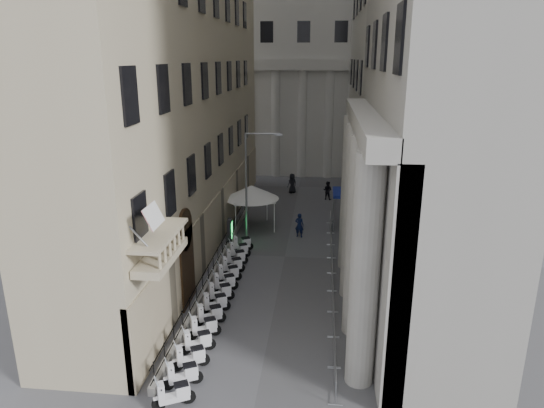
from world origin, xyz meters
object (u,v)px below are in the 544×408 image
(security_tent, at_px, (258,194))
(info_kiosk, at_px, (230,233))
(pedestrian_a, at_px, (299,225))
(scooter_0, at_px, (175,406))
(street_lamp, at_px, (251,179))
(pedestrian_b, at_px, (327,190))

(security_tent, height_order, info_kiosk, security_tent)
(security_tent, relative_size, pedestrian_a, 2.30)
(security_tent, bearing_deg, scooter_0, -91.46)
(scooter_0, height_order, street_lamp, street_lamp)
(scooter_0, height_order, pedestrian_b, pedestrian_b)
(security_tent, distance_m, pedestrian_b, 10.99)
(scooter_0, bearing_deg, security_tent, -27.72)
(pedestrian_b, bearing_deg, scooter_0, 99.30)
(scooter_0, distance_m, info_kiosk, 17.32)
(security_tent, relative_size, street_lamp, 0.53)
(scooter_0, xyz_separation_m, security_tent, (0.54, 21.06, 2.98))
(pedestrian_a, bearing_deg, scooter_0, 93.57)
(info_kiosk, xyz_separation_m, pedestrian_a, (4.99, 2.39, -0.08))
(street_lamp, relative_size, pedestrian_b, 4.53)
(security_tent, distance_m, info_kiosk, 4.55)
(info_kiosk, bearing_deg, security_tent, 62.59)
(pedestrian_b, bearing_deg, pedestrian_a, 99.13)
(pedestrian_a, bearing_deg, street_lamp, 39.87)
(scooter_0, distance_m, street_lamp, 18.69)
(street_lamp, distance_m, pedestrian_a, 5.58)
(security_tent, height_order, pedestrian_a, security_tent)
(pedestrian_b, bearing_deg, info_kiosk, 81.89)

